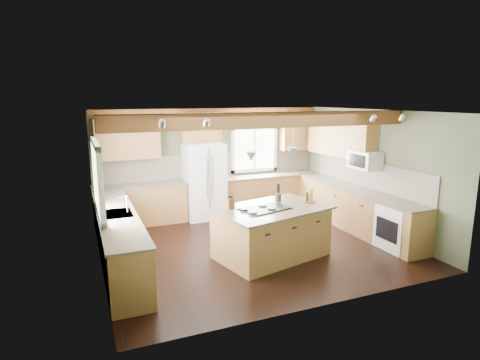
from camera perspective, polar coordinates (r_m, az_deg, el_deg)
name	(u,v)px	position (r m, az deg, el deg)	size (l,w,h in m)	color
floor	(252,245)	(7.98, 1.72, -9.26)	(5.60, 5.60, 0.00)	black
ceiling	(253,111)	(7.45, 1.84, 9.76)	(5.60, 5.60, 0.00)	silver
wall_back	(211,161)	(9.91, -4.14, 2.66)	(5.60, 5.60, 0.00)	#495139
wall_left	(97,194)	(6.98, -19.73, -1.86)	(5.00, 5.00, 0.00)	#495139
wall_right	(371,170)	(9.10, 18.10, 1.30)	(5.00, 5.00, 0.00)	#495139
ceiling_beam	(268,120)	(6.89, 3.99, 8.49)	(5.55, 0.26, 0.26)	brown
soffit_trim	(212,110)	(9.69, -4.06, 9.83)	(5.55, 0.20, 0.10)	brown
backsplash_back	(211,165)	(9.91, -4.11, 2.14)	(5.58, 0.03, 0.58)	brown
backsplash_right	(368,174)	(9.14, 17.79, 0.79)	(0.03, 3.70, 0.58)	brown
base_cab_back_left	(141,205)	(9.40, -13.92, -3.52)	(2.02, 0.60, 0.88)	brown
counter_back_left	(140,186)	(9.29, -14.06, -0.78)	(2.06, 0.64, 0.04)	#453F32
base_cab_back_right	(270,193)	(10.36, 4.31, -1.79)	(2.62, 0.60, 0.88)	brown
counter_back_right	(270,175)	(10.26, 4.34, 0.71)	(2.66, 0.64, 0.04)	#453F32
base_cab_left	(118,240)	(7.28, -16.91, -8.18)	(0.60, 3.70, 0.88)	brown
counter_left	(117,214)	(7.14, -17.12, -4.70)	(0.64, 3.74, 0.04)	#453F32
base_cab_right	(356,210)	(9.14, 16.11, -4.08)	(0.60, 3.70, 0.88)	brown
counter_right	(357,189)	(9.03, 16.28, -1.26)	(0.64, 3.74, 0.04)	#453F32
upper_cab_back_left	(127,139)	(9.23, -15.73, 5.66)	(1.40, 0.35, 0.90)	brown
upper_cab_over_fridge	(201,128)	(9.55, -5.61, 7.44)	(0.96, 0.35, 0.70)	brown
upper_cab_right	(340,137)	(9.60, 14.07, 5.97)	(0.35, 2.20, 0.90)	brown
upper_cab_back_corner	(297,132)	(10.61, 8.07, 6.72)	(0.90, 0.35, 0.90)	brown
window_left	(97,178)	(6.97, -19.73, 0.24)	(0.04, 1.60, 1.05)	white
window_back	(254,149)	(10.26, 2.00, 4.41)	(1.10, 0.04, 1.00)	white
sink	(117,214)	(7.14, -17.13, -4.67)	(0.50, 0.65, 0.03)	#262628
faucet	(127,205)	(7.12, -15.75, -3.42)	(0.02, 0.02, 0.28)	#B2B2B7
dishwasher	(129,270)	(6.08, -15.54, -12.25)	(0.60, 0.60, 0.84)	white
oven	(399,228)	(8.20, 21.69, -6.33)	(0.60, 0.72, 0.84)	white
microwave	(365,160)	(8.88, 17.32, 2.74)	(0.40, 0.70, 0.38)	white
pendant_left	(251,157)	(6.70, 1.59, 3.35)	(0.18, 0.18, 0.16)	#B2B2B7
pendant_right	(293,152)	(7.31, 7.50, 3.96)	(0.18, 0.18, 0.16)	#B2B2B7
refrigerator	(204,181)	(9.53, -5.10, -0.16)	(0.90, 0.74, 1.80)	white
island	(271,233)	(7.33, 4.48, -7.54)	(1.89, 1.16, 0.88)	brown
island_top	(272,209)	(7.20, 4.54, -4.08)	(2.02, 1.28, 0.04)	#453F32
cooktop	(265,208)	(7.09, 3.57, -4.06)	(0.82, 0.55, 0.02)	black
knife_block	(230,203)	(7.07, -1.40, -3.34)	(0.12, 0.09, 0.19)	brown
utensil_crock	(278,197)	(7.63, 5.47, -2.43)	(0.11, 0.11, 0.15)	#473E39
bottle_tray	(309,196)	(7.63, 9.79, -2.26)	(0.25, 0.25, 0.23)	brown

